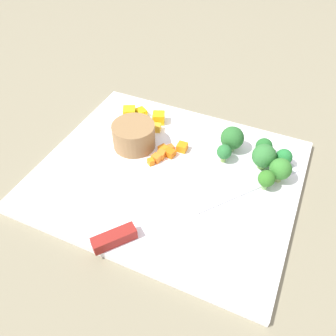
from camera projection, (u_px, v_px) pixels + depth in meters
name	position (u px, v px, depth m)	size (l,w,h in m)	color
ground_plane	(168.00, 177.00, 0.60)	(4.00, 4.00, 0.00)	gray
cutting_board	(168.00, 175.00, 0.60)	(0.43, 0.36, 0.01)	white
prep_bowl	(134.00, 135.00, 0.63)	(0.08, 0.08, 0.05)	olive
chef_knife	(174.00, 214.00, 0.52)	(0.24, 0.30, 0.02)	silver
carrot_dice_0	(163.00, 149.00, 0.63)	(0.01, 0.01, 0.01)	orange
carrot_dice_1	(170.00, 153.00, 0.62)	(0.02, 0.02, 0.01)	orange
carrot_dice_2	(156.00, 158.00, 0.61)	(0.01, 0.01, 0.01)	orange
carrot_dice_3	(184.00, 148.00, 0.63)	(0.02, 0.02, 0.01)	orange
carrot_dice_4	(161.00, 155.00, 0.62)	(0.02, 0.01, 0.01)	orange
carrot_dice_5	(170.00, 148.00, 0.63)	(0.01, 0.01, 0.01)	orange
carrot_dice_6	(151.00, 162.00, 0.60)	(0.01, 0.01, 0.01)	orange
pepper_dice_0	(129.00, 113.00, 0.70)	(0.02, 0.02, 0.02)	yellow
pepper_dice_1	(141.00, 113.00, 0.70)	(0.02, 0.02, 0.01)	yellow
pepper_dice_2	(156.00, 128.00, 0.67)	(0.01, 0.02, 0.01)	yellow
pepper_dice_3	(159.00, 118.00, 0.69)	(0.02, 0.02, 0.02)	yellow
pepper_dice_4	(133.00, 120.00, 0.69)	(0.02, 0.02, 0.02)	yellow
broccoli_floret_0	(232.00, 138.00, 0.62)	(0.04, 0.04, 0.05)	#83AC69
broccoli_floret_1	(264.00, 147.00, 0.61)	(0.03, 0.03, 0.04)	#93AC6B
broccoli_floret_2	(224.00, 152.00, 0.60)	(0.03, 0.03, 0.03)	#8BB057
broccoli_floret_3	(264.00, 156.00, 0.58)	(0.04, 0.04, 0.05)	#80C159
broccoli_floret_4	(284.00, 157.00, 0.59)	(0.03, 0.03, 0.03)	#96B26A
broccoli_floret_5	(267.00, 179.00, 0.55)	(0.03, 0.03, 0.04)	#81BA69
broccoli_floret_6	(280.00, 169.00, 0.56)	(0.04, 0.04, 0.04)	#96B360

